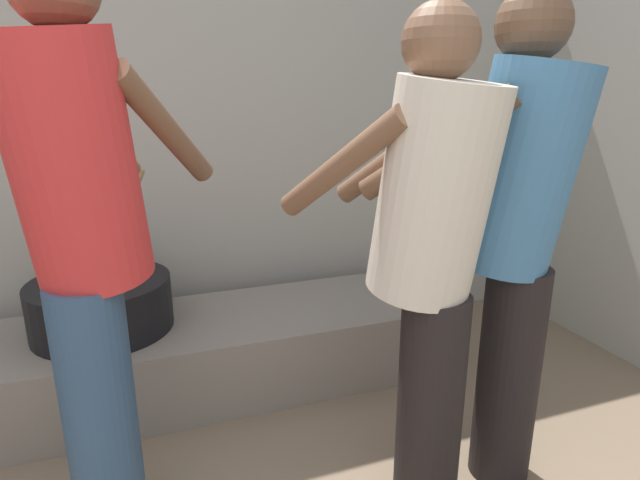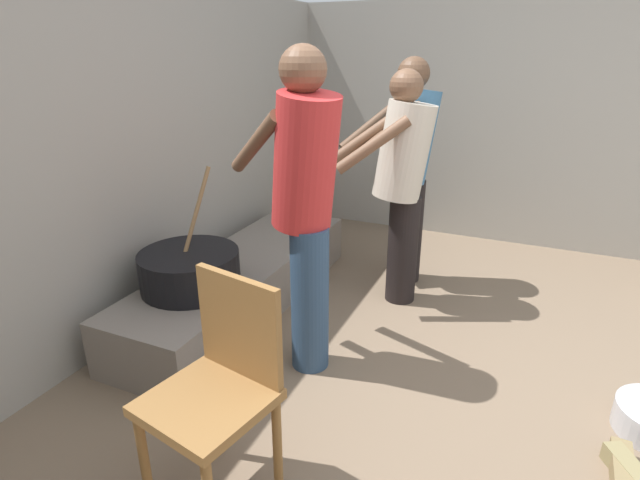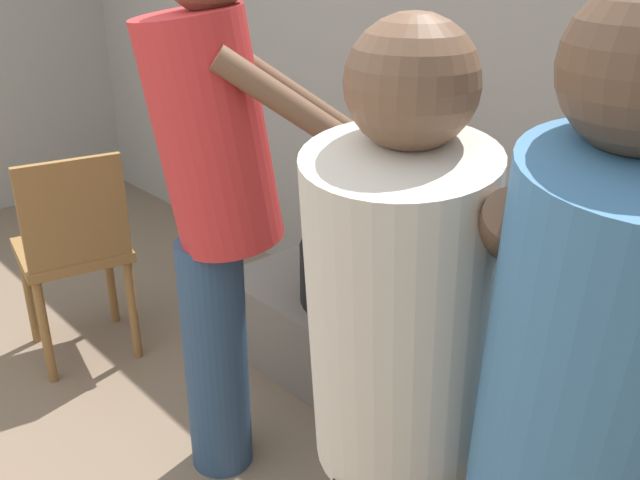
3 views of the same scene
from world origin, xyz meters
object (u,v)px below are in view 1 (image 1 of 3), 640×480
cook_in_red_shirt (83,227)px  cook_in_cream_shirt (430,249)px  cooking_pot_main (102,305)px  cook_in_blue_shirt (514,223)px

cook_in_red_shirt → cook_in_cream_shirt: (0.91, -0.24, -0.08)m
cooking_pot_main → cook_in_cream_shirt: size_ratio=0.44×
cook_in_red_shirt → cook_in_blue_shirt: 1.25m
cooking_pot_main → cook_in_red_shirt: size_ratio=0.41×
cooking_pot_main → cook_in_cream_shirt: bearing=-45.0°
cook_in_cream_shirt → cooking_pot_main: bearing=135.0°
cook_in_cream_shirt → cook_in_red_shirt: bearing=164.9°
cooking_pot_main → cook_in_cream_shirt: (0.96, -0.95, 0.42)m
cooking_pot_main → cook_in_blue_shirt: bearing=-35.6°
cook_in_cream_shirt → cook_in_blue_shirt: cook_in_blue_shirt is taller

